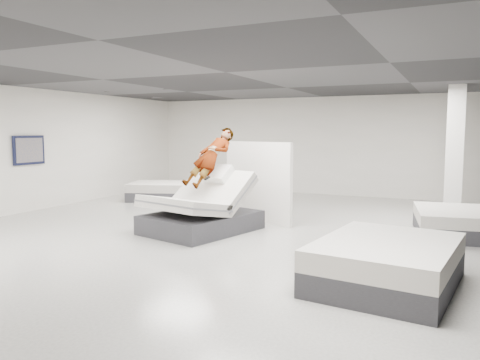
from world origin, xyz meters
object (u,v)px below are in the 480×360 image
at_px(flat_bed_left_far, 163,191).
at_px(wall_poster, 29,150).
at_px(divider_panel, 258,182).
at_px(column, 455,151).
at_px(flat_bed_right_near, 386,263).
at_px(remote, 207,178).
at_px(person, 211,168).
at_px(flat_bed_right_far, 454,222).
at_px(hero_bed, 201,212).

height_order(flat_bed_left_far, wall_poster, wall_poster).
xyz_separation_m(divider_panel, column, (4.09, 2.72, 0.68)).
xyz_separation_m(flat_bed_right_near, wall_poster, (-9.20, 2.17, 1.29)).
distance_m(remote, divider_panel, 1.69).
relative_size(divider_panel, column, 0.63).
bearing_deg(person, flat_bed_left_far, 151.33).
bearing_deg(flat_bed_left_far, flat_bed_right_far, -11.25).
bearing_deg(hero_bed, flat_bed_right_near, -25.60).
distance_m(column, wall_poster, 10.71).
xyz_separation_m(divider_panel, flat_bed_left_far, (-3.94, 1.93, -0.66)).
distance_m(flat_bed_left_far, column, 8.17).
height_order(hero_bed, person, person).
relative_size(flat_bed_right_far, flat_bed_right_near, 0.86).
distance_m(person, divider_panel, 1.41).
bearing_deg(flat_bed_right_near, hero_bed, 154.40).
bearing_deg(flat_bed_left_far, hero_bed, -46.41).
distance_m(person, flat_bed_right_near, 4.60).
distance_m(flat_bed_right_far, flat_bed_right_near, 3.86).
height_order(person, flat_bed_right_far, person).
distance_m(flat_bed_right_near, flat_bed_left_far, 9.06).
bearing_deg(wall_poster, column, 21.93).
distance_m(hero_bed, column, 6.47).
bearing_deg(person, flat_bed_right_far, 32.59).
distance_m(remote, flat_bed_left_far, 5.07).
relative_size(flat_bed_left_far, wall_poster, 2.42).
relative_size(flat_bed_right_near, flat_bed_left_far, 1.05).
height_order(person, flat_bed_right_near, person).
relative_size(hero_bed, column, 0.80).
relative_size(person, wall_poster, 1.69).
bearing_deg(remote, flat_bed_right_near, -11.49).
height_order(person, wall_poster, person).
relative_size(remote, column, 0.04).
height_order(remote, flat_bed_right_near, remote).
height_order(remote, flat_bed_right_far, remote).
relative_size(remote, wall_poster, 0.15).
bearing_deg(column, hero_bed, -137.89).
bearing_deg(column, remote, -136.08).
xyz_separation_m(hero_bed, wall_poster, (-5.21, 0.27, 1.18)).
bearing_deg(person, flat_bed_right_near, -15.31).
bearing_deg(hero_bed, flat_bed_right_far, 21.29).
bearing_deg(divider_panel, wall_poster, -146.09).
xyz_separation_m(hero_bed, flat_bed_right_near, (3.98, -1.91, -0.12)).
distance_m(divider_panel, wall_poster, 6.02).
distance_m(flat_bed_right_near, wall_poster, 9.54).
distance_m(divider_panel, column, 4.96).
relative_size(person, flat_bed_left_far, 0.70).
relative_size(hero_bed, remote, 18.23).
xyz_separation_m(divider_panel, flat_bed_right_near, (3.35, -3.45, -0.61)).
bearing_deg(wall_poster, flat_bed_right_near, -13.29).
xyz_separation_m(flat_bed_right_near, flat_bed_left_far, (-7.29, 5.38, -0.04)).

